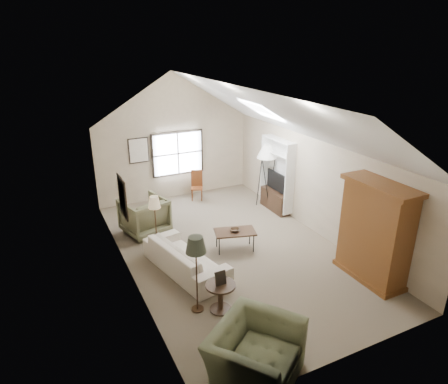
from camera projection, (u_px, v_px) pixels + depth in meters
name	position (u px, v px, depth m)	size (l,w,h in m)	color
room_shell	(232.00, 121.00, 8.75)	(5.01, 8.01, 4.00)	#746752
window	(178.00, 153.00, 12.74)	(1.72, 0.08, 1.42)	black
skylight	(262.00, 110.00, 10.03)	(0.80, 1.20, 0.52)	white
wall_art	(131.00, 172.00, 10.14)	(1.97, 3.71, 0.88)	black
armoire	(375.00, 232.00, 8.41)	(0.60, 1.50, 2.20)	brown
tv_alcove	(277.00, 174.00, 11.80)	(0.32, 1.30, 2.10)	white
media_console	(275.00, 200.00, 12.10)	(0.34, 1.18, 0.60)	#382316
tv_panel	(276.00, 181.00, 11.88)	(0.05, 0.90, 0.55)	black
sofa	(186.00, 257.00, 8.93)	(2.32, 0.91, 0.68)	beige
armchair_near	(255.00, 355.00, 6.06)	(1.38, 1.20, 0.90)	#636D4C
armchair_far	(144.00, 216.00, 10.61)	(1.06, 1.09, 0.99)	#6E6E4D
coffee_table	(235.00, 240.00, 9.85)	(0.99, 0.55, 0.51)	#3E2519
bowl	(235.00, 230.00, 9.74)	(0.24, 0.24, 0.06)	#3B2A18
side_table	(221.00, 297.00, 7.65)	(0.58, 0.58, 0.58)	#352715
side_chair	(197.00, 185.00, 12.81)	(0.37, 0.37, 0.94)	brown
tripod_lamp	(266.00, 176.00, 12.12)	(0.58, 0.58, 1.99)	silver
dark_lamp	(197.00, 274.00, 7.46)	(0.39, 0.39, 1.62)	black
tan_lamp	(156.00, 223.00, 9.66)	(0.29, 0.29, 1.45)	tan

